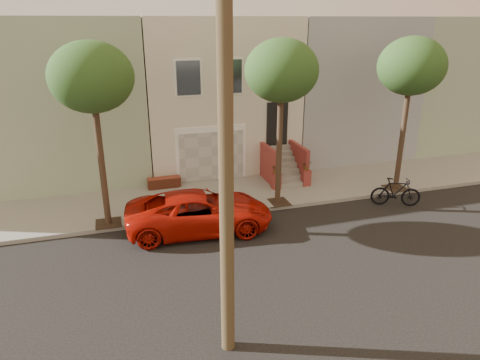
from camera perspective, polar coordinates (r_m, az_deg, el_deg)
name	(u,v)px	position (r m, az deg, el deg)	size (l,w,h in m)	color
ground	(293,258)	(13.90, 7.02, -10.10)	(90.00, 90.00, 0.00)	black
sidewalk	(243,194)	(18.36, 0.37, -1.83)	(40.00, 3.70, 0.15)	gray
house_row	(210,89)	(22.89, -4.03, 11.86)	(33.10, 11.70, 7.00)	beige
tree_left	(92,78)	(14.90, -18.96, 12.54)	(2.70, 2.57, 6.30)	#2D2116
tree_mid	(282,72)	(16.07, 5.51, 14.01)	(2.70, 2.57, 6.30)	#2D2116
tree_right	(412,67)	(18.84, 21.66, 13.64)	(2.70, 2.57, 6.30)	#2D2116
pickup_truck	(200,212)	(15.24, -5.35, -4.17)	(2.35, 5.09, 1.41)	#BA1408
motorcycle	(396,192)	(18.30, 19.84, -1.48)	(0.55, 1.93, 1.16)	black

